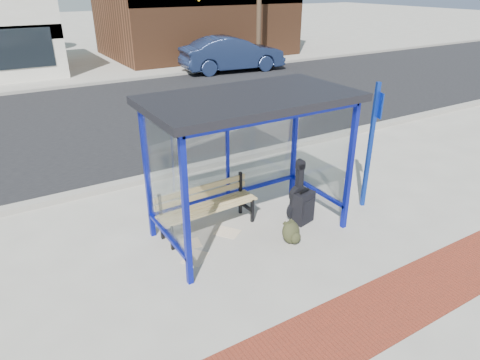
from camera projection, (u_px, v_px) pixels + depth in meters
ground at (250, 231)px, 7.52m from camera, size 120.00×120.00×0.00m
brick_paver_strip at (357, 322)px, 5.50m from camera, size 60.00×1.00×0.01m
curb_near at (182, 170)px, 9.73m from camera, size 60.00×0.25×0.12m
street_asphalt at (116, 117)px, 13.71m from camera, size 60.00×10.00×0.00m
curb_far at (80, 85)px, 17.63m from camera, size 60.00×0.25×0.12m
far_sidewalk at (71, 78)px, 19.13m from camera, size 60.00×4.00×0.01m
bus_shelter at (248, 116)px, 6.69m from camera, size 3.30×1.80×2.42m
bench at (206, 204)px, 7.39m from camera, size 1.81×0.52×0.85m
guitar_bag at (298, 200)px, 7.67m from camera, size 0.42×0.13×1.13m
suitcase at (303, 207)px, 7.66m from camera, size 0.42×0.32×0.65m
backpack at (292, 233)px, 7.10m from camera, size 0.35×0.33×0.40m
sign_post at (371, 140)px, 7.81m from camera, size 0.15×0.29×2.41m
newspaper_a at (189, 244)px, 7.13m from camera, size 0.43×0.36×0.01m
newspaper_b at (195, 258)px, 6.78m from camera, size 0.52×0.51×0.01m
newspaper_c at (227, 232)px, 7.46m from camera, size 0.49×0.51×0.01m
parked_car at (232, 54)px, 20.25m from camera, size 5.04×2.27×1.61m
fire_hydrant at (264, 54)px, 22.87m from camera, size 0.33×0.22×0.74m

